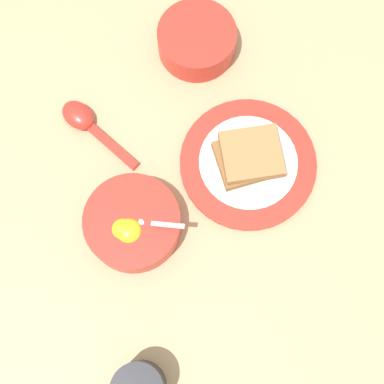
{
  "coord_description": "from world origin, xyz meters",
  "views": [
    {
      "loc": [
        -0.2,
        0.15,
        0.82
      ],
      "look_at": [
        -0.03,
        0.0,
        0.02
      ],
      "focal_mm": 50.0,
      "sensor_mm": 36.0,
      "label": 1
    }
  ],
  "objects_px": {
    "egg_bowl": "(133,224)",
    "toast_plate": "(248,163)",
    "toast_sandwich": "(249,157)",
    "soup_spoon": "(85,121)",
    "congee_bowl": "(197,40)"
  },
  "relations": [
    {
      "from": "egg_bowl",
      "to": "toast_plate",
      "type": "relative_size",
      "value": 0.67
    },
    {
      "from": "toast_sandwich",
      "to": "soup_spoon",
      "type": "relative_size",
      "value": 0.77
    },
    {
      "from": "egg_bowl",
      "to": "toast_plate",
      "type": "height_order",
      "value": "egg_bowl"
    },
    {
      "from": "soup_spoon",
      "to": "congee_bowl",
      "type": "height_order",
      "value": "congee_bowl"
    },
    {
      "from": "toast_plate",
      "to": "toast_sandwich",
      "type": "distance_m",
      "value": 0.03
    },
    {
      "from": "egg_bowl",
      "to": "toast_sandwich",
      "type": "bearing_deg",
      "value": -100.31
    },
    {
      "from": "egg_bowl",
      "to": "toast_sandwich",
      "type": "relative_size",
      "value": 1.17
    },
    {
      "from": "toast_sandwich",
      "to": "soup_spoon",
      "type": "distance_m",
      "value": 0.27
    },
    {
      "from": "soup_spoon",
      "to": "congee_bowl",
      "type": "xyz_separation_m",
      "value": [
        -0.01,
        -0.23,
        0.02
      ]
    },
    {
      "from": "egg_bowl",
      "to": "toast_sandwich",
      "type": "xyz_separation_m",
      "value": [
        -0.04,
        -0.2,
        0.0
      ]
    },
    {
      "from": "egg_bowl",
      "to": "soup_spoon",
      "type": "xyz_separation_m",
      "value": [
        0.19,
        -0.05,
        -0.02
      ]
    },
    {
      "from": "congee_bowl",
      "to": "toast_plate",
      "type": "bearing_deg",
      "value": 160.06
    },
    {
      "from": "toast_plate",
      "to": "soup_spoon",
      "type": "relative_size",
      "value": 1.35
    },
    {
      "from": "soup_spoon",
      "to": "egg_bowl",
      "type": "bearing_deg",
      "value": 165.03
    },
    {
      "from": "egg_bowl",
      "to": "congee_bowl",
      "type": "bearing_deg",
      "value": -58.27
    }
  ]
}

